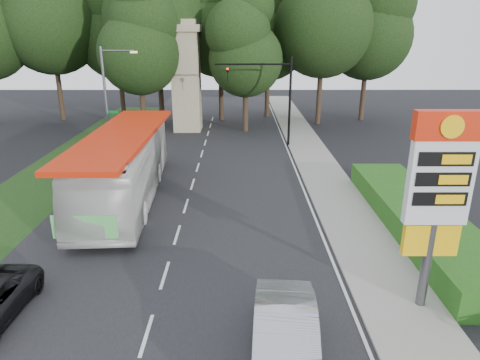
{
  "coord_description": "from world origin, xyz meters",
  "views": [
    {
      "loc": [
        2.93,
        -10.58,
        9.07
      ],
      "look_at": [
        2.96,
        9.06,
        2.2
      ],
      "focal_mm": 32.0,
      "sensor_mm": 36.0,
      "label": 1
    }
  ],
  "objects_px": {
    "sedan_silver": "(285,340)",
    "monument": "(186,76)",
    "gas_station_pylon": "(439,187)",
    "traffic_signal_mast": "(274,89)",
    "transit_bus": "(125,166)",
    "streetlight_signs": "(108,96)"
  },
  "relations": [
    {
      "from": "gas_station_pylon",
      "to": "traffic_signal_mast",
      "type": "xyz_separation_m",
      "value": [
        -3.52,
        22.0,
        0.22
      ]
    },
    {
      "from": "streetlight_signs",
      "to": "transit_bus",
      "type": "height_order",
      "value": "streetlight_signs"
    },
    {
      "from": "traffic_signal_mast",
      "to": "transit_bus",
      "type": "xyz_separation_m",
      "value": [
        -9.18,
        -11.76,
        -2.76
      ]
    },
    {
      "from": "monument",
      "to": "traffic_signal_mast",
      "type": "bearing_deg",
      "value": -38.0
    },
    {
      "from": "gas_station_pylon",
      "to": "transit_bus",
      "type": "xyz_separation_m",
      "value": [
        -12.7,
        10.24,
        -2.54
      ]
    },
    {
      "from": "gas_station_pylon",
      "to": "traffic_signal_mast",
      "type": "distance_m",
      "value": 22.29
    },
    {
      "from": "gas_station_pylon",
      "to": "monument",
      "type": "distance_m",
      "value": 30.17
    },
    {
      "from": "gas_station_pylon",
      "to": "traffic_signal_mast",
      "type": "relative_size",
      "value": 0.95
    },
    {
      "from": "sedan_silver",
      "to": "monument",
      "type": "bearing_deg",
      "value": 105.64
    },
    {
      "from": "sedan_silver",
      "to": "gas_station_pylon",
      "type": "bearing_deg",
      "value": 32.9
    },
    {
      "from": "monument",
      "to": "transit_bus",
      "type": "distance_m",
      "value": 18.11
    },
    {
      "from": "traffic_signal_mast",
      "to": "streetlight_signs",
      "type": "height_order",
      "value": "streetlight_signs"
    },
    {
      "from": "streetlight_signs",
      "to": "sedan_silver",
      "type": "bearing_deg",
      "value": -63.77
    },
    {
      "from": "streetlight_signs",
      "to": "transit_bus",
      "type": "relative_size",
      "value": 0.58
    },
    {
      "from": "streetlight_signs",
      "to": "gas_station_pylon",
      "type": "bearing_deg",
      "value": -51.04
    },
    {
      "from": "gas_station_pylon",
      "to": "streetlight_signs",
      "type": "bearing_deg",
      "value": 128.96
    },
    {
      "from": "traffic_signal_mast",
      "to": "gas_station_pylon",
      "type": "bearing_deg",
      "value": -80.91
    },
    {
      "from": "traffic_signal_mast",
      "to": "transit_bus",
      "type": "height_order",
      "value": "traffic_signal_mast"
    },
    {
      "from": "streetlight_signs",
      "to": "monument",
      "type": "bearing_deg",
      "value": 58.03
    },
    {
      "from": "traffic_signal_mast",
      "to": "transit_bus",
      "type": "bearing_deg",
      "value": -127.98
    },
    {
      "from": "gas_station_pylon",
      "to": "monument",
      "type": "height_order",
      "value": "monument"
    },
    {
      "from": "gas_station_pylon",
      "to": "traffic_signal_mast",
      "type": "height_order",
      "value": "traffic_signal_mast"
    }
  ]
}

